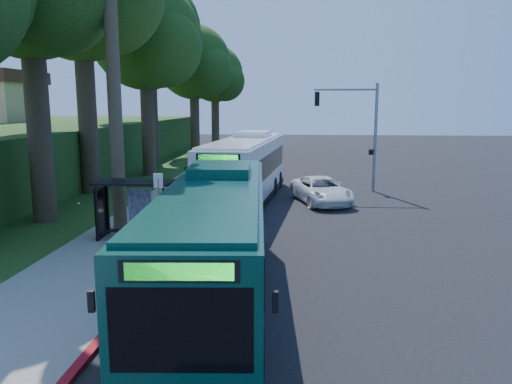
# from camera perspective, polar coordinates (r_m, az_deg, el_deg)

# --- Properties ---
(ground) EXTENTS (140.00, 140.00, 0.00)m
(ground) POSITION_cam_1_polar(r_m,az_deg,el_deg) (23.61, 5.25, -3.97)
(ground) COLOR black
(ground) RESTS_ON ground
(sidewalk) EXTENTS (4.50, 70.00, 0.12)m
(sidewalk) POSITION_cam_1_polar(r_m,az_deg,el_deg) (24.60, -12.04, -3.44)
(sidewalk) COLOR gray
(sidewalk) RESTS_ON ground
(red_curb) EXTENTS (0.25, 30.00, 0.13)m
(red_curb) POSITION_cam_1_polar(r_m,az_deg,el_deg) (20.28, -8.98, -6.23)
(red_curb) COLOR maroon
(red_curb) RESTS_ON ground
(grass_verge) EXTENTS (8.00, 70.00, 0.06)m
(grass_verge) POSITION_cam_1_polar(r_m,az_deg,el_deg) (31.17, -19.51, -1.01)
(grass_verge) COLOR #234719
(grass_verge) RESTS_ON ground
(bus_shelter) EXTENTS (3.20, 1.51, 2.55)m
(bus_shelter) POSITION_cam_1_polar(r_m,az_deg,el_deg) (21.57, -14.24, -0.68)
(bus_shelter) COLOR black
(bus_shelter) RESTS_ON ground
(stop_sign_pole) EXTENTS (0.35, 0.06, 3.17)m
(stop_sign_pole) POSITION_cam_1_polar(r_m,az_deg,el_deg) (18.96, -11.03, -1.16)
(stop_sign_pole) COLOR gray
(stop_sign_pole) RESTS_ON ground
(traffic_signal_pole) EXTENTS (4.10, 0.30, 7.00)m
(traffic_signal_pole) POSITION_cam_1_polar(r_m,az_deg,el_deg) (33.19, 11.78, 7.65)
(traffic_signal_pole) COLOR gray
(traffic_signal_pole) RESTS_ON ground
(tree_2) EXTENTS (8.82, 8.40, 15.12)m
(tree_2) POSITION_cam_1_polar(r_m,az_deg,el_deg) (40.85, -12.44, 16.55)
(tree_2) COLOR #382B1E
(tree_2) RESTS_ON ground
(tree_3) EXTENTS (10.08, 9.60, 17.28)m
(tree_3) POSITION_cam_1_polar(r_m,az_deg,el_deg) (49.20, -12.00, 17.20)
(tree_3) COLOR #382B1E
(tree_3) RESTS_ON ground
(tree_4) EXTENTS (8.40, 8.00, 14.14)m
(tree_4) POSITION_cam_1_polar(r_m,az_deg,el_deg) (56.14, -7.04, 14.12)
(tree_4) COLOR #382B1E
(tree_4) RESTS_ON ground
(tree_5) EXTENTS (7.35, 7.00, 12.86)m
(tree_5) POSITION_cam_1_polar(r_m,az_deg,el_deg) (63.78, -4.66, 12.98)
(tree_5) COLOR #382B1E
(tree_5) RESTS_ON ground
(white_bus) EXTENTS (4.08, 13.67, 4.01)m
(white_bus) POSITION_cam_1_polar(r_m,az_deg,el_deg) (29.36, -1.09, 2.73)
(white_bus) COLOR white
(white_bus) RESTS_ON ground
(teal_bus) EXTENTS (3.62, 12.86, 3.78)m
(teal_bus) POSITION_cam_1_polar(r_m,az_deg,el_deg) (14.54, -4.63, -5.39)
(teal_bus) COLOR #0A3930
(teal_bus) RESTS_ON ground
(pickup) EXTENTS (3.90, 5.86, 1.50)m
(pickup) POSITION_cam_1_polar(r_m,az_deg,el_deg) (29.24, 7.47, 0.21)
(pickup) COLOR white
(pickup) RESTS_ON ground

